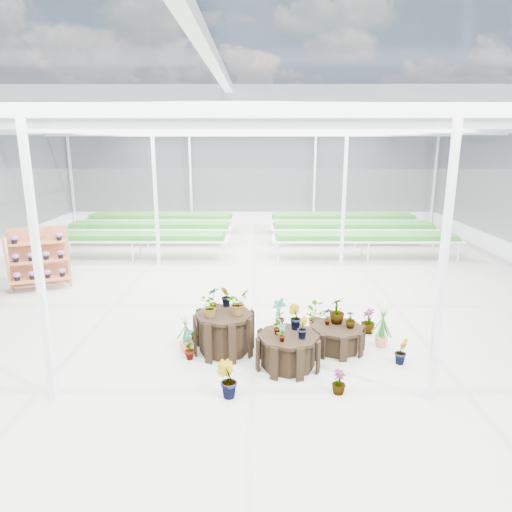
{
  "coord_description": "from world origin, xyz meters",
  "views": [
    {
      "loc": [
        0.26,
        -10.51,
        3.98
      ],
      "look_at": [
        0.22,
        0.16,
        1.3
      ],
      "focal_mm": 32.0,
      "sensor_mm": 36.0,
      "label": 1
    }
  ],
  "objects_px": {
    "plinth_mid": "(288,351)",
    "plinth_low": "(337,338)",
    "shelf_rack": "(39,259)",
    "plinth_tall": "(224,333)"
  },
  "relations": [
    {
      "from": "plinth_mid",
      "to": "shelf_rack",
      "type": "xyz_separation_m",
      "value": [
        -6.59,
        4.54,
        0.54
      ]
    },
    {
      "from": "plinth_tall",
      "to": "plinth_low",
      "type": "height_order",
      "value": "plinth_tall"
    },
    {
      "from": "plinth_low",
      "to": "shelf_rack",
      "type": "distance_m",
      "value": 8.52
    },
    {
      "from": "plinth_low",
      "to": "shelf_rack",
      "type": "height_order",
      "value": "shelf_rack"
    },
    {
      "from": "plinth_tall",
      "to": "shelf_rack",
      "type": "relative_size",
      "value": 0.68
    },
    {
      "from": "plinth_mid",
      "to": "shelf_rack",
      "type": "relative_size",
      "value": 0.69
    },
    {
      "from": "shelf_rack",
      "to": "plinth_mid",
      "type": "bearing_deg",
      "value": -56.3
    },
    {
      "from": "plinth_low",
      "to": "shelf_rack",
      "type": "relative_size",
      "value": 0.64
    },
    {
      "from": "plinth_mid",
      "to": "plinth_low",
      "type": "relative_size",
      "value": 1.08
    },
    {
      "from": "plinth_mid",
      "to": "shelf_rack",
      "type": "bearing_deg",
      "value": 145.44
    }
  ]
}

